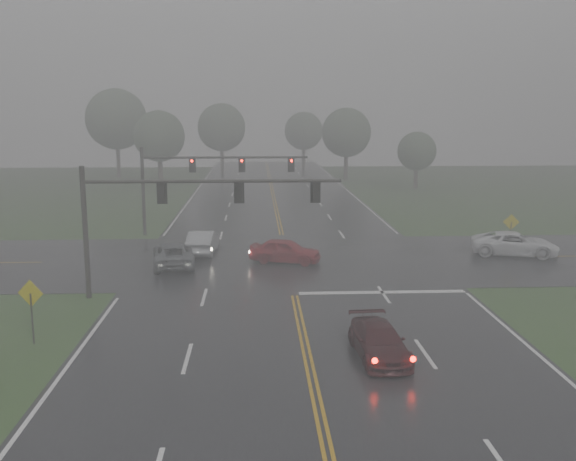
{
  "coord_description": "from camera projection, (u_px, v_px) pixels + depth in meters",
  "views": [
    {
      "loc": [
        -1.88,
        -16.82,
        9.1
      ],
      "look_at": [
        -0.23,
        16.0,
        2.98
      ],
      "focal_mm": 40.0,
      "sensor_mm": 36.0,
      "label": 1
    }
  ],
  "objects": [
    {
      "name": "pickup_white",
      "position": [
        514.0,
        255.0,
        41.06
      ],
      "size": [
        5.85,
        3.85,
        1.49
      ],
      "primitive_type": "imported",
      "rotation": [
        0.0,
        0.0,
        1.3
      ],
      "color": "white",
      "rests_on": "ground"
    },
    {
      "name": "tree_nw_a",
      "position": [
        159.0,
        136.0,
        78.61
      ],
      "size": [
        6.29,
        6.29,
        9.23
      ],
      "color": "#362A23",
      "rests_on": "ground"
    },
    {
      "name": "main_road",
      "position": [
        288.0,
        267.0,
        37.91
      ],
      "size": [
        18.0,
        160.0,
        0.02
      ],
      "primitive_type": "cube",
      "color": "black",
      "rests_on": "ground"
    },
    {
      "name": "cross_street",
      "position": [
        287.0,
        260.0,
        39.87
      ],
      "size": [
        120.0,
        14.0,
        0.02
      ],
      "primitive_type": "cube",
      "color": "black",
      "rests_on": "ground"
    },
    {
      "name": "tree_nw_b",
      "position": [
        116.0,
        119.0,
        87.41
      ],
      "size": [
        8.29,
        8.29,
        12.18
      ],
      "color": "#362A23",
      "rests_on": "ground"
    },
    {
      "name": "ground",
      "position": [
        324.0,
        436.0,
        18.27
      ],
      "size": [
        180.0,
        180.0,
        0.0
      ],
      "primitive_type": "plane",
      "color": "#2B491F",
      "rests_on": "ground"
    },
    {
      "name": "stop_bar",
      "position": [
        382.0,
        293.0,
        32.63
      ],
      "size": [
        8.5,
        0.5,
        0.01
      ],
      "primitive_type": "cube",
      "color": "white",
      "rests_on": "ground"
    },
    {
      "name": "sedan_maroon",
      "position": [
        379.0,
        358.0,
        24.05
      ],
      "size": [
        2.0,
        4.38,
        1.24
      ],
      "primitive_type": "imported",
      "rotation": [
        0.0,
        0.0,
        0.06
      ],
      "color": "black",
      "rests_on": "ground"
    },
    {
      "name": "sign_diamond_east",
      "position": [
        511.0,
        226.0,
        41.9
      ],
      "size": [
        1.02,
        0.29,
        2.5
      ],
      "rotation": [
        0.0,
        0.0,
        -0.24
      ],
      "color": "black",
      "rests_on": "ground"
    },
    {
      "name": "car_grey",
      "position": [
        174.0,
        266.0,
        38.2
      ],
      "size": [
        3.06,
        5.37,
        1.41
      ],
      "primitive_type": "imported",
      "rotation": [
        0.0,
        0.0,
        3.29
      ],
      "color": "#5A5D62",
      "rests_on": "ground"
    },
    {
      "name": "tree_n_far",
      "position": [
        304.0,
        131.0,
        103.16
      ],
      "size": [
        6.17,
        6.17,
        9.06
      ],
      "color": "#362A23",
      "rests_on": "ground"
    },
    {
      "name": "tree_n_mid",
      "position": [
        222.0,
        127.0,
        93.68
      ],
      "size": [
        7.0,
        7.0,
        10.28
      ],
      "color": "#362A23",
      "rests_on": "ground"
    },
    {
      "name": "signal_gantry_near",
      "position": [
        166.0,
        205.0,
        31.15
      ],
      "size": [
        12.62,
        0.29,
        6.53
      ],
      "color": "black",
      "rests_on": "ground"
    },
    {
      "name": "sign_diamond_west",
      "position": [
        31.0,
        301.0,
        25.19
      ],
      "size": [
        1.06,
        0.31,
        2.62
      ],
      "rotation": [
        0.0,
        0.0,
        -0.25
      ],
      "color": "black",
      "rests_on": "ground"
    },
    {
      "name": "sedan_silver",
      "position": [
        203.0,
        254.0,
        41.62
      ],
      "size": [
        1.87,
        4.7,
        1.52
      ],
      "primitive_type": "imported",
      "rotation": [
        0.0,
        0.0,
        3.08
      ],
      "color": "#A9ACB0",
      "rests_on": "ground"
    },
    {
      "name": "sedan_red",
      "position": [
        285.0,
        263.0,
        39.09
      ],
      "size": [
        4.64,
        2.92,
        1.47
      ],
      "primitive_type": "imported",
      "rotation": [
        0.0,
        0.0,
        1.28
      ],
      "color": "maroon",
      "rests_on": "ground"
    },
    {
      "name": "tree_e_near",
      "position": [
        417.0,
        151.0,
        75.94
      ],
      "size": [
        4.59,
        4.59,
        6.74
      ],
      "color": "#362A23",
      "rests_on": "ground"
    },
    {
      "name": "tree_ne_a",
      "position": [
        346.0,
        133.0,
        84.88
      ],
      "size": [
        6.53,
        6.53,
        9.59
      ],
      "color": "#362A23",
      "rests_on": "ground"
    },
    {
      "name": "signal_gantry_far",
      "position": [
        195.0,
        173.0,
        47.22
      ],
      "size": [
        12.29,
        0.33,
        6.52
      ],
      "color": "black",
      "rests_on": "ground"
    }
  ]
}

